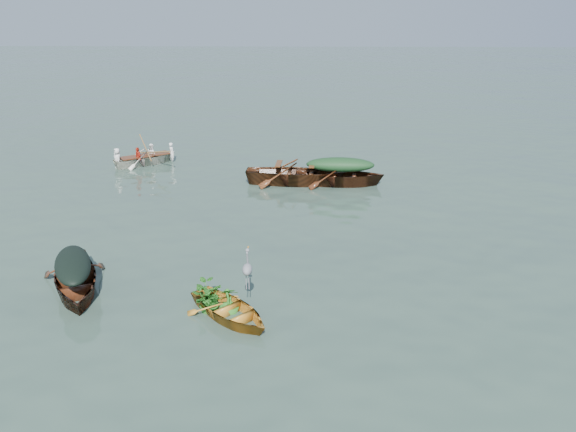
% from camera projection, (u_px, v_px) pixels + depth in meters
% --- Properties ---
extents(ground, '(140.00, 140.00, 0.00)m').
position_uv_depth(ground, '(270.00, 248.00, 15.43)').
color(ground, '#364C40').
rests_on(ground, ground).
extents(yellow_dinghy, '(2.84, 2.83, 0.73)m').
position_uv_depth(yellow_dinghy, '(230.00, 318.00, 12.05)').
color(yellow_dinghy, '#B47223').
rests_on(yellow_dinghy, ground).
extents(dark_covered_boat, '(2.86, 4.17, 0.99)m').
position_uv_depth(dark_covered_boat, '(77.00, 290.00, 13.20)').
color(dark_covered_boat, '#532613').
rests_on(dark_covered_boat, ground).
extents(green_tarp_boat, '(4.57, 1.59, 1.06)m').
position_uv_depth(green_tarp_boat, '(340.00, 185.00, 20.69)').
color(green_tarp_boat, '#482B10').
rests_on(green_tarp_boat, ground).
extents(open_wooden_boat, '(5.16, 1.92, 1.22)m').
position_uv_depth(open_wooden_boat, '(295.00, 184.00, 20.79)').
color(open_wooden_boat, brown).
rests_on(open_wooden_boat, ground).
extents(rowed_boat, '(3.61, 2.95, 0.83)m').
position_uv_depth(rowed_boat, '(146.00, 165.00, 23.23)').
color(rowed_boat, white).
rests_on(rowed_boat, ground).
extents(dark_tarp_cover, '(1.57, 2.29, 0.40)m').
position_uv_depth(dark_tarp_cover, '(73.00, 264.00, 12.95)').
color(dark_tarp_cover, black).
rests_on(dark_tarp_cover, dark_covered_boat).
extents(green_tarp_cover, '(2.51, 0.87, 0.52)m').
position_uv_depth(green_tarp_cover, '(340.00, 164.00, 20.40)').
color(green_tarp_cover, '#193E1E').
rests_on(green_tarp_cover, green_tarp_boat).
extents(thwart_benches, '(2.59, 1.12, 0.04)m').
position_uv_depth(thwart_benches, '(295.00, 168.00, 20.56)').
color(thwart_benches, '#502A12').
rests_on(thwart_benches, open_wooden_boat).
extents(heron, '(0.48, 0.48, 0.92)m').
position_uv_depth(heron, '(247.00, 275.00, 12.14)').
color(heron, gray).
rests_on(heron, yellow_dinghy).
extents(dinghy_weeds, '(1.13, 1.13, 0.60)m').
position_uv_depth(dinghy_weeds, '(214.00, 282.00, 12.20)').
color(dinghy_weeds, '#236119').
rests_on(dinghy_weeds, yellow_dinghy).
extents(rowers, '(2.65, 2.24, 0.76)m').
position_uv_depth(rowers, '(144.00, 146.00, 22.94)').
color(rowers, silver).
rests_on(rowers, rowed_boat).
extents(oars, '(1.97, 2.48, 0.06)m').
position_uv_depth(oars, '(145.00, 154.00, 23.07)').
color(oars, brown).
rests_on(oars, rowed_boat).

